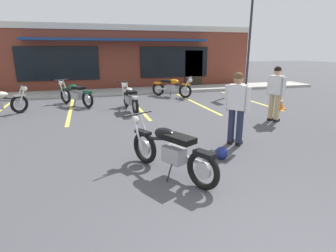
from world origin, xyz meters
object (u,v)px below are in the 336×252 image
at_px(motorcycle_red_sportbike, 130,98).
at_px(helmet_on_pavement, 222,153).
at_px(parking_lot_lamp_post, 252,28).
at_px(person_in_black_shirt, 276,91).
at_px(motorcycle_foreground_classic, 170,150).
at_px(motorcycle_silver_naked, 76,94).
at_px(traffic_cone, 280,102).
at_px(person_in_shorts_foreground, 237,105).
at_px(motorcycle_blue_standard, 172,87).

height_order(motorcycle_red_sportbike, helmet_on_pavement, motorcycle_red_sportbike).
bearing_deg(helmet_on_pavement, parking_lot_lamp_post, 54.93).
xyz_separation_m(motorcycle_red_sportbike, person_in_black_shirt, (4.01, -2.74, 0.49)).
height_order(motorcycle_foreground_classic, helmet_on_pavement, motorcycle_foreground_classic).
relative_size(person_in_black_shirt, parking_lot_lamp_post, 0.34).
xyz_separation_m(motorcycle_silver_naked, helmet_on_pavement, (2.96, -6.63, -0.33)).
xyz_separation_m(person_in_black_shirt, traffic_cone, (1.34, 1.39, -0.69)).
relative_size(motorcycle_silver_naked, person_in_shorts_foreground, 1.07).
bearing_deg(traffic_cone, motorcycle_blue_standard, 128.14).
xyz_separation_m(motorcycle_silver_naked, motorcycle_blue_standard, (4.26, 0.90, 0.00)).
xyz_separation_m(person_in_black_shirt, person_in_shorts_foreground, (-2.26, -1.59, 0.00)).
xyz_separation_m(motorcycle_red_sportbike, motorcycle_blue_standard, (2.34, 2.48, 0.00)).
xyz_separation_m(motorcycle_red_sportbike, motorcycle_silver_naked, (-1.92, 1.58, 0.00)).
bearing_deg(motorcycle_blue_standard, traffic_cone, -51.86).
relative_size(motorcycle_foreground_classic, helmet_on_pavement, 7.43).
height_order(motorcycle_red_sportbike, motorcycle_silver_naked, same).
xyz_separation_m(motorcycle_foreground_classic, traffic_cone, (5.52, 4.06, -0.20)).
xyz_separation_m(motorcycle_blue_standard, helmet_on_pavement, (-1.30, -7.53, -0.33)).
height_order(person_in_shorts_foreground, traffic_cone, person_in_shorts_foreground).
relative_size(motorcycle_blue_standard, parking_lot_lamp_post, 0.34).
distance_m(motorcycle_red_sportbike, motorcycle_silver_naked, 2.49).
bearing_deg(person_in_black_shirt, traffic_cone, 45.98).
relative_size(motorcycle_red_sportbike, motorcycle_blue_standard, 1.27).
bearing_deg(motorcycle_silver_naked, person_in_black_shirt, -36.12).
bearing_deg(person_in_shorts_foreground, motorcycle_silver_naked, 121.79).
height_order(person_in_black_shirt, traffic_cone, person_in_black_shirt).
xyz_separation_m(motorcycle_foreground_classic, helmet_on_pavement, (1.21, 0.37, -0.33)).
distance_m(motorcycle_blue_standard, parking_lot_lamp_post, 5.27).
height_order(motorcycle_silver_naked, person_in_shorts_foreground, person_in_shorts_foreground).
xyz_separation_m(motorcycle_silver_naked, parking_lot_lamp_post, (8.71, 1.56, 2.74)).
xyz_separation_m(motorcycle_red_sportbike, parking_lot_lamp_post, (6.79, 3.14, 2.74)).
relative_size(motorcycle_foreground_classic, motorcycle_red_sportbike, 0.92).
distance_m(motorcycle_foreground_classic, motorcycle_red_sportbike, 5.42).
relative_size(motorcycle_foreground_classic, motorcycle_blue_standard, 1.16).
bearing_deg(person_in_shorts_foreground, motorcycle_red_sportbike, 111.99).
relative_size(motorcycle_silver_naked, helmet_on_pavement, 6.92).
xyz_separation_m(motorcycle_blue_standard, person_in_shorts_foreground, (-0.59, -6.82, 0.49)).
xyz_separation_m(person_in_black_shirt, helmet_on_pavement, (-2.96, -2.30, -0.82)).
height_order(motorcycle_blue_standard, parking_lot_lamp_post, parking_lot_lamp_post).
relative_size(motorcycle_blue_standard, traffic_cone, 3.14).
bearing_deg(helmet_on_pavement, person_in_shorts_foreground, 45.33).
height_order(person_in_black_shirt, person_in_shorts_foreground, same).
height_order(motorcycle_red_sportbike, parking_lot_lamp_post, parking_lot_lamp_post).
bearing_deg(motorcycle_red_sportbike, motorcycle_foreground_classic, -91.70).
bearing_deg(motorcycle_red_sportbike, parking_lot_lamp_post, 24.80).
distance_m(person_in_shorts_foreground, parking_lot_lamp_post, 9.29).
xyz_separation_m(person_in_shorts_foreground, parking_lot_lamp_post, (5.04, 7.47, 2.25)).
bearing_deg(traffic_cone, person_in_shorts_foreground, -140.39).
xyz_separation_m(motorcycle_foreground_classic, parking_lot_lamp_post, (6.96, 8.55, 2.74)).
bearing_deg(parking_lot_lamp_post, person_in_black_shirt, -115.33).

